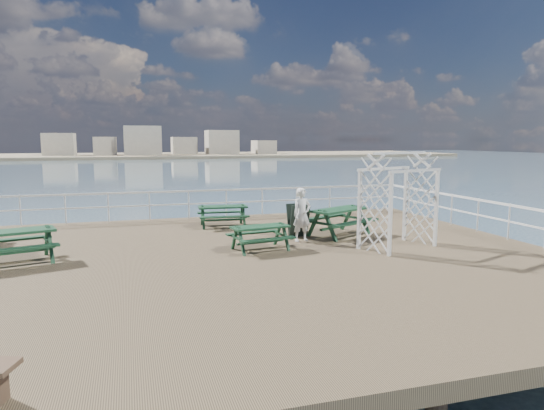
% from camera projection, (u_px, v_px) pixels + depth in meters
% --- Properties ---
extents(ground, '(18.00, 14.00, 0.30)m').
position_uv_depth(ground, '(222.00, 265.00, 12.31)').
color(ground, brown).
rests_on(ground, ground).
extents(sea_backdrop, '(300.00, 300.00, 9.20)m').
position_uv_depth(sea_backdrop, '(179.00, 152.00, 143.24)').
color(sea_backdrop, '#3B4E63').
rests_on(sea_backdrop, ground).
extents(railing, '(17.77, 13.76, 1.10)m').
position_uv_depth(railing, '(203.00, 211.00, 14.59)').
color(railing, silver).
rests_on(railing, ground).
extents(picnic_table_b, '(1.75, 1.50, 0.77)m').
position_uv_depth(picnic_table_b, '(260.00, 232.00, 13.29)').
color(picnic_table_b, '#12331C').
rests_on(picnic_table_b, ground).
extents(picnic_table_c, '(1.78, 1.48, 0.82)m').
position_uv_depth(picnic_table_c, '(223.00, 212.00, 16.92)').
color(picnic_table_c, '#12331C').
rests_on(picnic_table_c, ground).
extents(picnic_table_d, '(2.26, 2.01, 0.93)m').
position_uv_depth(picnic_table_d, '(13.00, 240.00, 11.84)').
color(picnic_table_d, '#12331C').
rests_on(picnic_table_d, ground).
extents(picnic_table_e, '(2.50, 2.33, 0.97)m').
position_uv_depth(picnic_table_e, '(339.00, 216.00, 15.34)').
color(picnic_table_e, '#12331C').
rests_on(picnic_table_e, ground).
extents(trellis_arbor, '(2.42, 1.82, 2.69)m').
position_uv_depth(trellis_arbor, '(398.00, 206.00, 13.52)').
color(trellis_arbor, silver).
rests_on(trellis_arbor, ground).
extents(sandwich_board, '(0.69, 0.54, 1.04)m').
position_uv_depth(sandwich_board, '(298.00, 221.00, 15.15)').
color(sandwich_board, black).
rests_on(sandwich_board, ground).
extents(person, '(0.64, 0.48, 1.60)m').
position_uv_depth(person, '(302.00, 215.00, 14.41)').
color(person, white).
rests_on(person, ground).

